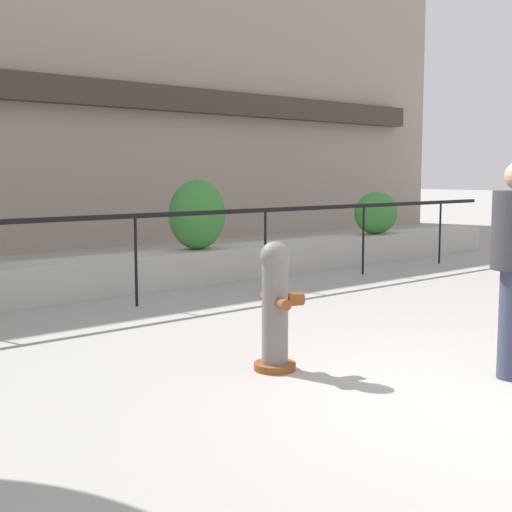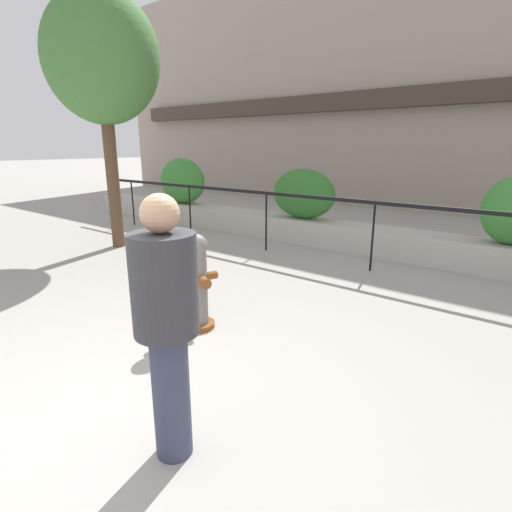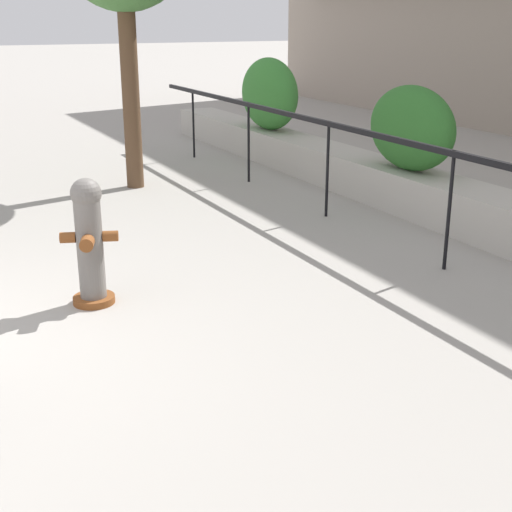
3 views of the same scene
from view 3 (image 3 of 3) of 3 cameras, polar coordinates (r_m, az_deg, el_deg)
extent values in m
cube|color=black|center=(6.83, 15.57, 7.88)|extent=(15.00, 0.05, 0.06)
cylinder|color=black|center=(12.39, -5.03, 10.49)|extent=(0.04, 0.04, 1.15)
cylinder|color=black|center=(10.45, -0.59, 9.05)|extent=(0.04, 0.04, 1.15)
cylinder|color=black|center=(8.61, 5.74, 6.88)|extent=(0.04, 0.04, 1.15)
cylinder|color=black|center=(6.94, 15.19, 3.47)|extent=(0.04, 0.04, 1.15)
ellipsoid|color=#387F33|center=(12.17, 1.06, 12.84)|extent=(1.52, 0.70, 1.18)
ellipsoid|color=#2D6B28|center=(9.05, 12.31, 9.97)|extent=(1.46, 0.62, 1.03)
cylinder|color=brown|center=(6.22, -12.83, -3.41)|extent=(0.45, 0.45, 0.06)
cylinder|color=slate|center=(6.07, -13.13, 0.58)|extent=(0.28, 0.28, 0.85)
sphere|color=slate|center=(5.94, -13.46, 4.89)|extent=(0.25, 0.25, 0.25)
cylinder|color=brown|center=(5.86, -13.37, 0.99)|extent=(0.17, 0.15, 0.11)
cylinder|color=brown|center=(6.06, -14.83, 1.43)|extent=(0.13, 0.15, 0.09)
cylinder|color=brown|center=(6.02, -11.56, 1.57)|extent=(0.13, 0.15, 0.09)
cylinder|color=brown|center=(10.17, -9.99, 12.59)|extent=(0.24, 0.24, 2.58)
camera|label=1|loc=(10.06, -44.51, 9.52)|focal=50.00mm
camera|label=2|loc=(3.03, -57.72, 3.72)|focal=28.00mm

